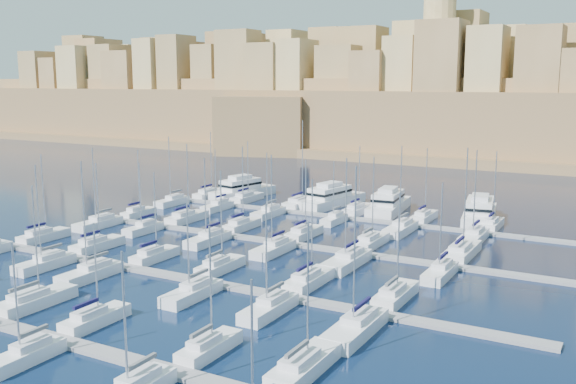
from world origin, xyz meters
The scene contains 50 objects.
ground centered at (0.00, 0.00, 0.00)m, with size 600.00×600.00×0.00m, color black.
pontoon_near centered at (0.00, -34.00, 0.20)m, with size 84.00×2.00×0.40m, color slate.
pontoon_mid_near centered at (0.00, -12.00, 0.20)m, with size 84.00×2.00×0.40m, color slate.
pontoon_mid_far centered at (0.00, 10.00, 0.20)m, with size 84.00×2.00×0.40m, color slate.
pontoon_far centered at (0.00, 32.00, 0.20)m, with size 84.00×2.00×0.40m, color slate.
sailboat_2 centered at (-11.63, -28.25, 0.75)m, with size 2.92×9.74×14.16m.
sailboat_3 centered at (-1.57, -29.03, 0.71)m, with size 2.44×8.14×11.21m.
sailboat_4 centered at (13.22, -29.19, 0.72)m, with size 2.35×7.83×12.55m.
sailboat_5 centered at (22.84, -28.30, 0.75)m, with size 2.89×9.63×13.82m.
sailboat_9 centered at (-0.24, -38.80, 0.71)m, with size 2.34×7.80×11.71m.
sailboat_12 centered at (-35.74, -6.73, 0.74)m, with size 2.63×8.76×14.20m.
sailboat_13 centered at (-24.08, -6.57, 0.74)m, with size 2.73×9.09×13.47m.
sailboat_14 centered at (-12.49, -6.99, 0.73)m, with size 2.47×8.23×12.94m.
sailboat_15 centered at (-1.22, -6.84, 0.74)m, with size 2.56×8.55×13.90m.
sailboat_16 centered at (12.04, -6.32, 0.75)m, with size 2.88×9.59×13.69m.
sailboat_17 centered at (23.37, -6.53, 0.74)m, with size 2.75×9.18×13.02m.
sailboat_19 centered at (-22.83, -17.35, 0.75)m, with size 2.68×8.93×14.63m.
sailboat_20 centered at (-14.00, -17.61, 0.76)m, with size 2.84×9.46×15.67m.
sailboat_21 centered at (2.25, -17.39, 0.73)m, with size 2.70×9.02×11.87m.
sailboat_22 centered at (12.78, -17.39, 0.73)m, with size 2.70×9.00×12.75m.
sailboat_23 centered at (23.38, -18.18, 0.79)m, with size 3.18×10.61×17.60m.
sailboat_24 centered at (-35.05, 14.69, 0.73)m, with size 2.28×7.59×12.84m.
sailboat_25 centered at (-24.37, 15.64, 0.75)m, with size 2.85×9.51×14.41m.
sailboat_26 centered at (-12.18, 15.22, 0.75)m, with size 2.60×8.67×14.57m.
sailboat_27 centered at (-0.12, 15.35, 0.73)m, with size 2.68×8.92×13.08m.
sailboat_28 centered at (11.47, 15.53, 0.75)m, with size 2.78×9.28×14.19m.
sailboat_29 centered at (25.34, 16.29, 0.78)m, with size 3.25×10.84×16.15m.
sailboat_30 centered at (-34.88, 4.39, 0.75)m, with size 2.84×9.46×14.33m.
sailboat_31 centered at (-25.27, 5.14, 0.72)m, with size 2.38×7.93×12.16m.
sailboat_32 centered at (-11.39, 4.48, 0.74)m, with size 2.78×9.27×13.89m.
sailboat_33 centered at (0.53, 4.48, 0.75)m, with size 2.78×9.27×15.09m.
sailboat_34 centered at (12.72, 3.70, 0.77)m, with size 3.26×10.86×15.46m.
sailboat_35 centered at (25.45, 4.74, 0.73)m, with size 2.62×8.74×12.97m.
sailboat_36 centered at (-35.08, 37.63, 0.75)m, with size 2.85×9.50×14.67m.
sailboat_37 centered at (-25.48, 37.55, 0.74)m, with size 2.80×9.33×13.03m.
sailboat_38 centered at (-12.86, 38.21, 0.79)m, with size 3.20×10.68×17.79m.
sailboat_39 centered at (-0.05, 37.51, 0.74)m, with size 2.78×9.26×13.31m.
sailboat_40 centered at (13.15, 37.33, 0.74)m, with size 2.66×8.87×13.56m.
sailboat_41 centered at (25.40, 37.04, 0.74)m, with size 2.49×8.30×13.70m.
sailboat_42 centered at (-36.76, 26.78, 0.74)m, with size 2.60×8.66×14.43m.
sailboat_43 centered at (-25.53, 26.99, 0.72)m, with size 2.47×8.24×12.44m.
sailboat_44 centered at (-13.59, 26.69, 0.73)m, with size 2.65×8.84×12.44m.
sailboat_45 centered at (-0.26, 27.37, 0.71)m, with size 2.24×7.46×11.65m.
sailboat_46 centered at (12.64, 26.06, 0.76)m, with size 3.04×10.12×15.07m.
sailboat_47 centered at (24.73, 26.25, 0.76)m, with size 2.92×9.75×15.00m.
motor_yacht_a centered at (-29.13, 41.30, 1.73)m, with size 8.16×16.89×5.25m.
motor_yacht_b centered at (-7.75, 41.83, 1.73)m, with size 8.15×17.96×5.25m.
motor_yacht_c centered at (4.70, 41.61, 1.73)m, with size 6.89×17.34×5.25m.
motor_yacht_d centered at (22.05, 42.07, 1.73)m, with size 8.26×18.47×5.25m.
fortified_city centered at (-0.19, 155.26, 14.74)m, with size 460.00×108.95×59.52m.
Camera 1 is at (47.17, -74.95, 25.32)m, focal length 40.00 mm.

